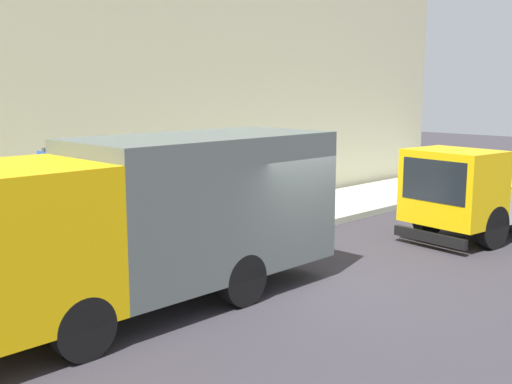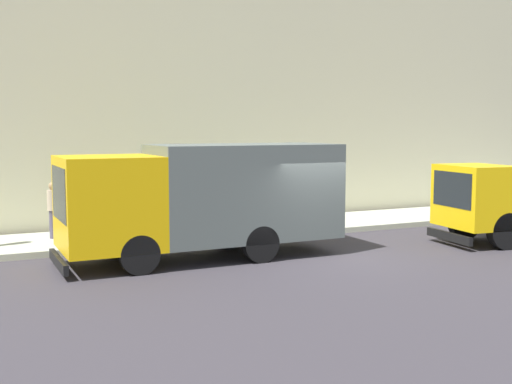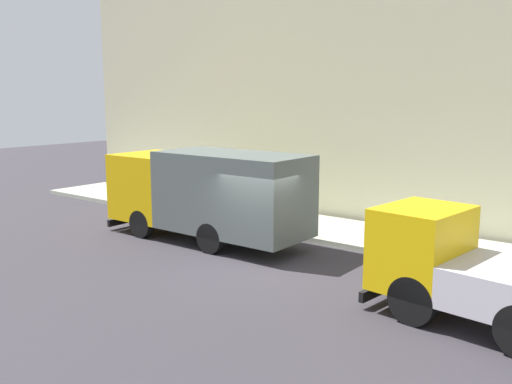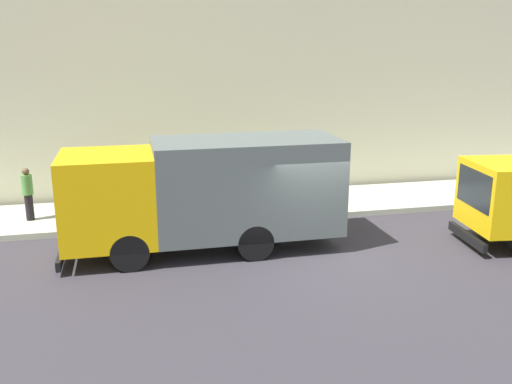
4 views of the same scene
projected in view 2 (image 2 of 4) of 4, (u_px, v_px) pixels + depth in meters
The scene contains 8 objects.
ground at pixel (322, 257), 16.72m from camera, with size 80.00×80.00×0.00m, color #353137.
sidewalk at pixel (250, 229), 20.87m from camera, with size 3.23×30.00×0.18m, color #ADB19D.
building_facade at pixel (225, 43), 22.14m from camera, with size 0.50×30.00×12.73m, color beige.
large_utility_truck at pixel (205, 196), 16.40m from camera, with size 2.42×7.32×2.97m.
small_flatbed_truck at pixel (511, 205), 18.85m from camera, with size 2.67×5.43×2.33m.
pedestrian_walking at pixel (66, 212), 17.50m from camera, with size 0.52×0.52×1.74m.
pedestrian_third at pixel (53, 208), 18.50m from camera, with size 0.44×0.44×1.65m.
street_sign_post at pixel (149, 188), 18.14m from camera, with size 0.44×0.08×2.53m.
Camera 2 is at (-14.16, 8.58, 3.40)m, focal length 44.52 mm.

